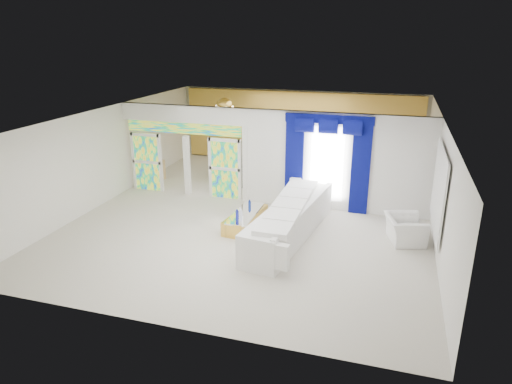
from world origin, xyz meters
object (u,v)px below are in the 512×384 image
(coffee_table, at_px, (246,220))
(grand_piano, at_px, (246,161))
(armchair, at_px, (405,229))
(console_table, at_px, (304,203))
(white_sofa, at_px, (290,222))

(coffee_table, bearing_deg, grand_piano, 107.72)
(coffee_table, bearing_deg, armchair, 3.56)
(console_table, height_order, armchair, armchair)
(coffee_table, height_order, armchair, armchair)
(console_table, distance_m, grand_piano, 4.23)
(armchair, bearing_deg, console_table, 46.90)
(coffee_table, distance_m, console_table, 2.24)
(console_table, relative_size, grand_piano, 0.57)
(coffee_table, relative_size, armchair, 1.71)
(coffee_table, relative_size, grand_piano, 0.89)
(coffee_table, relative_size, console_table, 1.56)
(white_sofa, xyz_separation_m, console_table, (-0.02, 2.11, -0.23))
(white_sofa, relative_size, coffee_table, 2.49)
(white_sofa, distance_m, grand_piano, 5.94)
(console_table, xyz_separation_m, grand_piano, (-2.89, 3.07, 0.32))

